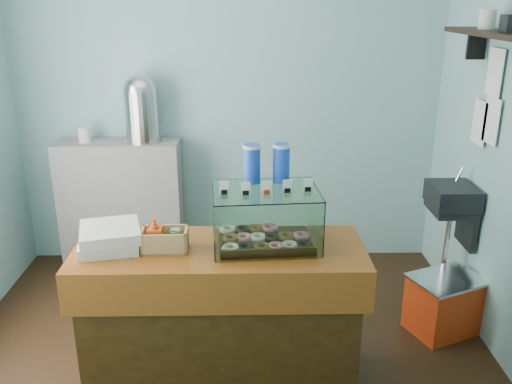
{
  "coord_description": "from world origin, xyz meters",
  "views": [
    {
      "loc": [
        0.15,
        -2.95,
        2.19
      ],
      "look_at": [
        0.2,
        -0.15,
        1.19
      ],
      "focal_mm": 38.0,
      "sensor_mm": 36.0,
      "label": 1
    }
  ],
  "objects_px": {
    "red_cooler": "(444,304)",
    "coffee_urn": "(141,107)",
    "counter": "(221,317)",
    "display_case": "(265,214)"
  },
  "relations": [
    {
      "from": "red_cooler",
      "to": "coffee_urn",
      "type": "bearing_deg",
      "value": 131.39
    },
    {
      "from": "counter",
      "to": "coffee_urn",
      "type": "height_order",
      "value": "coffee_urn"
    },
    {
      "from": "display_case",
      "to": "coffee_urn",
      "type": "relative_size",
      "value": 1.12
    },
    {
      "from": "counter",
      "to": "display_case",
      "type": "height_order",
      "value": "display_case"
    },
    {
      "from": "display_case",
      "to": "red_cooler",
      "type": "relative_size",
      "value": 1.08
    },
    {
      "from": "display_case",
      "to": "red_cooler",
      "type": "bearing_deg",
      "value": 15.48
    },
    {
      "from": "coffee_urn",
      "to": "display_case",
      "type": "bearing_deg",
      "value": -58.2
    },
    {
      "from": "coffee_urn",
      "to": "red_cooler",
      "type": "distance_m",
      "value": 2.7
    },
    {
      "from": "coffee_urn",
      "to": "red_cooler",
      "type": "relative_size",
      "value": 0.96
    },
    {
      "from": "coffee_urn",
      "to": "red_cooler",
      "type": "bearing_deg",
      "value": -25.52
    }
  ]
}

